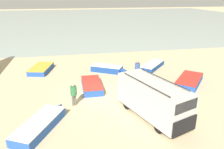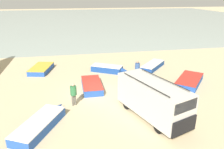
% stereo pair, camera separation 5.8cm
% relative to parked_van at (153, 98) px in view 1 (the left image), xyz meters
% --- Properties ---
extents(ground_plane, '(200.00, 200.00, 0.00)m').
position_rel_parked_van_xyz_m(ground_plane, '(-2.92, 3.95, -1.28)').
color(ground_plane, tan).
extents(sea_water, '(120.00, 80.00, 0.01)m').
position_rel_parked_van_xyz_m(sea_water, '(-2.92, 55.95, -1.27)').
color(sea_water, '#99A89E').
rests_on(sea_water, ground_plane).
extents(parked_van, '(3.57, 5.60, 2.46)m').
position_rel_parked_van_xyz_m(parked_van, '(0.00, 0.00, 0.00)').
color(parked_van, beige).
rests_on(parked_van, ground_plane).
extents(fishing_rowboat_0, '(2.97, 4.55, 0.59)m').
position_rel_parked_van_xyz_m(fishing_rowboat_0, '(-6.87, -0.05, -0.98)').
color(fishing_rowboat_0, '#234CA3').
rests_on(fishing_rowboat_0, ground_plane).
extents(fishing_rowboat_1, '(3.65, 3.84, 0.51)m').
position_rel_parked_van_xyz_m(fishing_rowboat_1, '(3.40, 9.00, -1.02)').
color(fishing_rowboat_1, navy).
rests_on(fishing_rowboat_1, ground_plane).
extents(fishing_rowboat_2, '(1.54, 4.03, 0.57)m').
position_rel_parked_van_xyz_m(fishing_rowboat_2, '(-3.36, 5.16, -0.99)').
color(fishing_rowboat_2, '#234CA3').
rests_on(fishing_rowboat_2, ground_plane).
extents(fishing_rowboat_3, '(3.82, 4.15, 0.57)m').
position_rel_parked_van_xyz_m(fishing_rowboat_3, '(5.01, 4.33, -0.99)').
color(fishing_rowboat_3, '#234CA3').
rests_on(fishing_rowboat_3, ground_plane).
extents(fishing_rowboat_4, '(2.39, 4.01, 0.51)m').
position_rel_parked_van_xyz_m(fishing_rowboat_4, '(-7.94, 10.33, -1.02)').
color(fishing_rowboat_4, '#234CA3').
rests_on(fishing_rowboat_4, ground_plane).
extents(fishing_rowboat_5, '(3.66, 2.59, 0.62)m').
position_rel_parked_van_xyz_m(fishing_rowboat_5, '(-1.31, 8.88, -0.97)').
color(fishing_rowboat_5, navy).
rests_on(fishing_rowboat_5, ground_plane).
extents(fisherman_0, '(0.45, 0.45, 1.70)m').
position_rel_parked_van_xyz_m(fisherman_0, '(1.01, 6.57, -0.26)').
color(fisherman_0, '#38383D').
rests_on(fisherman_0, ground_plane).
extents(fisherman_1, '(0.44, 0.44, 1.68)m').
position_rel_parked_van_xyz_m(fisherman_1, '(-4.88, 2.42, -0.28)').
color(fisherman_1, '#5B564C').
rests_on(fisherman_1, ground_plane).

